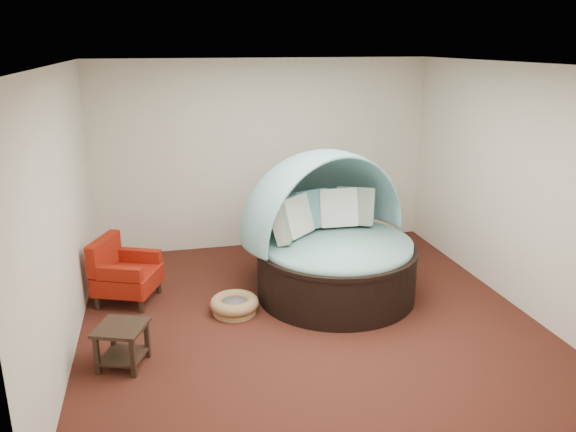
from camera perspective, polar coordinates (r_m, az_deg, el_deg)
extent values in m
plane|color=#411912|center=(6.57, 1.90, -10.07)|extent=(5.00, 5.00, 0.00)
plane|color=beige|center=(8.43, -2.43, 6.21)|extent=(5.00, 0.00, 5.00)
plane|color=beige|center=(3.84, 11.90, -8.01)|extent=(5.00, 0.00, 5.00)
plane|color=beige|center=(5.93, -21.97, 0.19)|extent=(0.00, 5.00, 5.00)
plane|color=beige|center=(7.11, 21.90, 2.88)|extent=(0.00, 5.00, 5.00)
plane|color=white|center=(5.84, 2.18, 15.15)|extent=(5.00, 5.00, 0.00)
cylinder|color=black|center=(6.96, 4.89, -5.78)|extent=(2.48, 2.48, 0.59)
cylinder|color=black|center=(6.85, 4.96, -3.34)|extent=(2.51, 2.51, 0.05)
cylinder|color=#92D6CC|center=(6.83, 4.97, -3.00)|extent=(2.34, 2.34, 0.13)
cube|color=#2E5A46|center=(6.68, -0.56, -0.48)|extent=(0.46, 0.57, 0.52)
cube|color=silver|center=(6.85, 0.76, -0.02)|extent=(0.55, 0.54, 0.52)
cube|color=#5A959C|center=(7.14, 2.38, 0.67)|extent=(0.56, 0.43, 0.52)
cube|color=silver|center=(7.23, 5.10, 0.83)|extent=(0.50, 0.30, 0.52)
cube|color=#2E5A46|center=(7.32, 6.82, 0.99)|extent=(0.57, 0.46, 0.52)
cylinder|color=brown|center=(6.64, -5.43, -9.53)|extent=(0.64, 0.64, 0.06)
torus|color=brown|center=(6.60, -5.46, -8.79)|extent=(0.72, 0.72, 0.14)
cylinder|color=#5D585D|center=(6.61, -5.45, -8.94)|extent=(0.43, 0.43, 0.09)
cylinder|color=black|center=(7.04, -18.78, -8.35)|extent=(0.08, 0.08, 0.16)
cylinder|color=black|center=(7.48, -16.88, -6.62)|extent=(0.08, 0.08, 0.16)
cylinder|color=black|center=(6.81, -14.68, -8.84)|extent=(0.08, 0.08, 0.16)
cylinder|color=black|center=(7.26, -12.98, -7.02)|extent=(0.08, 0.08, 0.16)
cube|color=maroon|center=(7.06, -15.96, -6.21)|extent=(0.89, 0.89, 0.24)
cube|color=maroon|center=(7.06, -18.18, -3.64)|extent=(0.38, 0.68, 0.40)
cube|color=maroon|center=(6.73, -16.77, -5.64)|extent=(0.54, 0.31, 0.16)
cube|color=maroon|center=(7.21, -14.81, -3.90)|extent=(0.54, 0.31, 0.16)
cube|color=black|center=(5.68, -16.62, -10.81)|extent=(0.57, 0.57, 0.04)
cube|color=black|center=(5.83, -16.36, -13.45)|extent=(0.50, 0.50, 0.03)
cube|color=black|center=(5.72, -18.84, -13.30)|extent=(0.06, 0.06, 0.39)
cube|color=black|center=(5.99, -17.34, -11.65)|extent=(0.06, 0.06, 0.39)
cube|color=black|center=(5.58, -15.46, -13.79)|extent=(0.06, 0.06, 0.39)
cube|color=black|center=(5.86, -14.11, -12.06)|extent=(0.06, 0.06, 0.39)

